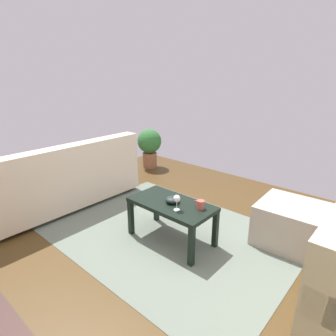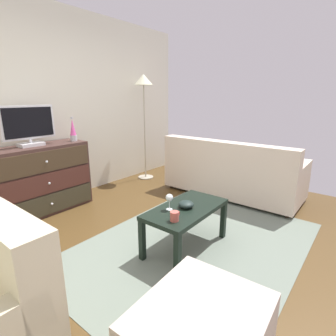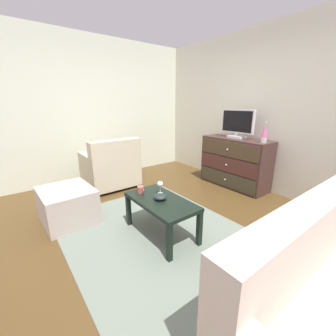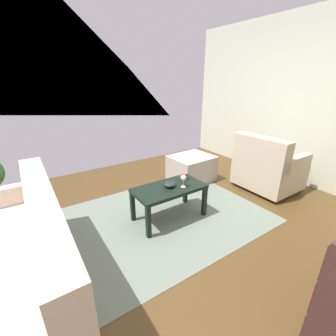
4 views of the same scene
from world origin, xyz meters
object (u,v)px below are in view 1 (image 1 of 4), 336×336
mug (200,204)px  ottoman (294,225)px  wine_glass (177,199)px  coffee_table (172,208)px  couch_large (64,181)px  potted_plant (149,145)px  bowl_decorative (172,200)px

mug → ottoman: bearing=-135.1°
wine_glass → ottoman: 1.26m
coffee_table → mug: mug is taller
coffee_table → ottoman: (-0.99, -0.77, -0.16)m
mug → couch_large: couch_large is taller
coffee_table → wine_glass: bearing=147.2°
ottoman → potted_plant: (2.89, -0.80, 0.22)m
coffee_table → ottoman: coffee_table is taller
wine_glass → potted_plant: 2.64m
bowl_decorative → couch_large: couch_large is taller
couch_large → ottoman: (-2.62, -1.07, -0.12)m
ottoman → potted_plant: bearing=-15.6°
mug → ottoman: mug is taller
coffee_table → ottoman: 1.26m
coffee_table → mug: size_ratio=7.77×
wine_glass → bowl_decorative: size_ratio=1.06×
coffee_table → mug: (-0.30, -0.08, 0.11)m
mug → bowl_decorative: size_ratio=0.77×
wine_glass → bowl_decorative: (0.14, -0.10, -0.08)m
wine_glass → potted_plant: potted_plant is taller
wine_glass → mug: size_ratio=1.38×
wine_glass → mug: bearing=-130.8°
couch_large → ottoman: bearing=-157.7°
bowl_decorative → couch_large: (1.64, 0.30, -0.14)m
bowl_decorative → mug: bearing=-164.5°
couch_large → ottoman: 2.83m
mug → ottoman: (-0.69, -0.69, -0.26)m
bowl_decorative → wine_glass: bearing=144.8°
wine_glass → bowl_decorative: 0.19m
mug → ottoman: size_ratio=0.16×
bowl_decorative → ottoman: size_ratio=0.21×
couch_large → wine_glass: bearing=-173.4°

